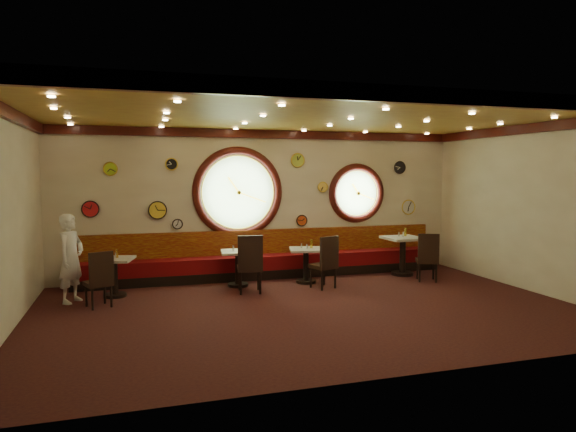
% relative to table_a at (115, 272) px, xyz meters
% --- Properties ---
extents(floor, '(9.00, 6.00, 0.00)m').
position_rel_table_a_xyz_m(floor, '(3.14, -1.86, -0.45)').
color(floor, black).
rests_on(floor, ground).
extents(ceiling, '(9.00, 6.00, 0.02)m').
position_rel_table_a_xyz_m(ceiling, '(3.14, -1.86, 2.75)').
color(ceiling, gold).
rests_on(ceiling, wall_back).
extents(wall_back, '(9.00, 0.02, 3.20)m').
position_rel_table_a_xyz_m(wall_back, '(3.14, 1.14, 1.15)').
color(wall_back, beige).
rests_on(wall_back, floor).
extents(wall_front, '(9.00, 0.02, 3.20)m').
position_rel_table_a_xyz_m(wall_front, '(3.14, -4.86, 1.15)').
color(wall_front, beige).
rests_on(wall_front, floor).
extents(wall_left, '(0.02, 6.00, 3.20)m').
position_rel_table_a_xyz_m(wall_left, '(-1.36, -1.86, 1.15)').
color(wall_left, beige).
rests_on(wall_left, floor).
extents(wall_right, '(0.02, 6.00, 3.20)m').
position_rel_table_a_xyz_m(wall_right, '(7.64, -1.86, 1.15)').
color(wall_right, beige).
rests_on(wall_right, floor).
extents(molding_back, '(9.00, 0.10, 0.18)m').
position_rel_table_a_xyz_m(molding_back, '(3.14, 1.09, 2.66)').
color(molding_back, '#380D0A').
rests_on(molding_back, wall_back).
extents(molding_front, '(9.00, 0.10, 0.18)m').
position_rel_table_a_xyz_m(molding_front, '(3.14, -4.81, 2.66)').
color(molding_front, '#380D0A').
rests_on(molding_front, wall_back).
extents(molding_left, '(0.10, 6.00, 0.18)m').
position_rel_table_a_xyz_m(molding_left, '(-1.31, -1.86, 2.66)').
color(molding_left, '#380D0A').
rests_on(molding_left, wall_back).
extents(molding_right, '(0.10, 6.00, 0.18)m').
position_rel_table_a_xyz_m(molding_right, '(7.59, -1.86, 2.66)').
color(molding_right, '#380D0A').
rests_on(molding_right, wall_back).
extents(banquette_base, '(8.00, 0.55, 0.20)m').
position_rel_table_a_xyz_m(banquette_base, '(3.14, 0.86, -0.35)').
color(banquette_base, black).
rests_on(banquette_base, floor).
extents(banquette_seat, '(8.00, 0.55, 0.30)m').
position_rel_table_a_xyz_m(banquette_seat, '(3.14, 0.86, -0.10)').
color(banquette_seat, '#5C070D').
rests_on(banquette_seat, banquette_base).
extents(banquette_back, '(8.00, 0.10, 0.55)m').
position_rel_table_a_xyz_m(banquette_back, '(3.14, 1.08, 0.30)').
color(banquette_back, '#660C08').
rests_on(banquette_back, wall_back).
extents(porthole_left_glass, '(1.66, 0.02, 1.66)m').
position_rel_table_a_xyz_m(porthole_left_glass, '(2.54, 1.14, 1.40)').
color(porthole_left_glass, '#8FBF73').
rests_on(porthole_left_glass, wall_back).
extents(porthole_left_frame, '(1.98, 0.18, 1.98)m').
position_rel_table_a_xyz_m(porthole_left_frame, '(2.54, 1.12, 1.40)').
color(porthole_left_frame, '#380D0A').
rests_on(porthole_left_frame, wall_back).
extents(porthole_left_ring, '(1.61, 0.03, 1.61)m').
position_rel_table_a_xyz_m(porthole_left_ring, '(2.54, 1.09, 1.40)').
color(porthole_left_ring, gold).
rests_on(porthole_left_ring, wall_back).
extents(porthole_right_glass, '(1.10, 0.02, 1.10)m').
position_rel_table_a_xyz_m(porthole_right_glass, '(5.34, 1.14, 1.35)').
color(porthole_right_glass, '#8FBF73').
rests_on(porthole_right_glass, wall_back).
extents(porthole_right_frame, '(1.38, 0.18, 1.38)m').
position_rel_table_a_xyz_m(porthole_right_frame, '(5.34, 1.12, 1.35)').
color(porthole_right_frame, '#380D0A').
rests_on(porthole_right_frame, wall_back).
extents(porthole_right_ring, '(1.09, 0.03, 1.09)m').
position_rel_table_a_xyz_m(porthole_right_ring, '(5.34, 1.09, 1.35)').
color(porthole_right_ring, gold).
rests_on(porthole_right_ring, wall_back).
extents(wall_clock_0, '(0.30, 0.03, 0.30)m').
position_rel_table_a_xyz_m(wall_clock_0, '(3.89, 1.10, 2.10)').
color(wall_clock_0, '#A9C33D').
rests_on(wall_clock_0, wall_back).
extents(wall_clock_1, '(0.34, 0.03, 0.34)m').
position_rel_table_a_xyz_m(wall_clock_1, '(6.69, 1.10, 1.00)').
color(wall_clock_1, silver).
rests_on(wall_clock_1, wall_back).
extents(wall_clock_2, '(0.22, 0.03, 0.22)m').
position_rel_table_a_xyz_m(wall_clock_2, '(4.49, 1.10, 1.50)').
color(wall_clock_2, '#E0BF4A').
rests_on(wall_clock_2, wall_back).
extents(wall_clock_3, '(0.24, 0.03, 0.24)m').
position_rel_table_a_xyz_m(wall_clock_3, '(1.14, 1.10, 2.00)').
color(wall_clock_3, black).
rests_on(wall_clock_3, wall_back).
extents(wall_clock_4, '(0.28, 0.03, 0.28)m').
position_rel_table_a_xyz_m(wall_clock_4, '(6.44, 1.10, 1.95)').
color(wall_clock_4, black).
rests_on(wall_clock_4, wall_back).
extents(wall_clock_5, '(0.32, 0.03, 0.32)m').
position_rel_table_a_xyz_m(wall_clock_5, '(-0.46, 1.10, 1.10)').
color(wall_clock_5, red).
rests_on(wall_clock_5, wall_back).
extents(wall_clock_6, '(0.26, 0.03, 0.26)m').
position_rel_table_a_xyz_m(wall_clock_6, '(-0.06, 1.10, 1.90)').
color(wall_clock_6, '#A6CC28').
rests_on(wall_clock_6, wall_back).
extents(wall_clock_7, '(0.24, 0.03, 0.24)m').
position_rel_table_a_xyz_m(wall_clock_7, '(3.99, 1.10, 0.75)').
color(wall_clock_7, '#E84C1B').
rests_on(wall_clock_7, wall_back).
extents(wall_clock_8, '(0.36, 0.03, 0.36)m').
position_rel_table_a_xyz_m(wall_clock_8, '(0.84, 1.10, 1.05)').
color(wall_clock_8, yellow).
rests_on(wall_clock_8, wall_back).
extents(wall_clock_9, '(0.20, 0.03, 0.20)m').
position_rel_table_a_xyz_m(wall_clock_9, '(1.24, 1.10, 0.75)').
color(wall_clock_9, silver).
rests_on(wall_clock_9, wall_back).
extents(table_a, '(0.79, 0.79, 0.72)m').
position_rel_table_a_xyz_m(table_a, '(0.00, 0.00, 0.00)').
color(table_a, black).
rests_on(table_a, floor).
extents(table_b, '(0.73, 0.73, 0.72)m').
position_rel_table_a_xyz_m(table_b, '(2.34, 0.19, 0.00)').
color(table_b, black).
rests_on(table_b, floor).
extents(table_c, '(0.79, 0.79, 0.72)m').
position_rel_table_a_xyz_m(table_c, '(3.75, 0.10, 0.00)').
color(table_c, black).
rests_on(table_c, floor).
extents(table_d, '(0.81, 0.81, 0.85)m').
position_rel_table_a_xyz_m(table_d, '(6.08, 0.24, 0.09)').
color(table_d, black).
rests_on(table_d, floor).
extents(chair_a, '(0.52, 0.52, 0.60)m').
position_rel_table_a_xyz_m(chair_a, '(-0.21, -0.77, 0.10)').
color(chair_a, black).
rests_on(chair_a, floor).
extents(chair_b, '(0.53, 0.53, 0.69)m').
position_rel_table_a_xyz_m(chair_b, '(2.43, -0.50, 0.18)').
color(chair_b, black).
rests_on(chair_b, floor).
extents(chair_c, '(0.56, 0.56, 0.64)m').
position_rel_table_a_xyz_m(chair_c, '(3.95, -0.54, 0.14)').
color(chair_c, black).
rests_on(chair_c, floor).
extents(chair_d, '(0.56, 0.56, 0.63)m').
position_rel_table_a_xyz_m(chair_d, '(6.21, -0.54, 0.13)').
color(chair_d, black).
rests_on(chair_d, floor).
extents(condiment_a_salt, '(0.03, 0.03, 0.10)m').
position_rel_table_a_xyz_m(condiment_a_salt, '(-0.11, 0.10, 0.31)').
color(condiment_a_salt, silver).
rests_on(condiment_a_salt, table_a).
extents(condiment_b_salt, '(0.04, 0.04, 0.11)m').
position_rel_table_a_xyz_m(condiment_b_salt, '(2.25, 0.23, 0.32)').
color(condiment_b_salt, silver).
rests_on(condiment_b_salt, table_b).
extents(condiment_c_salt, '(0.04, 0.04, 0.10)m').
position_rel_table_a_xyz_m(condiment_c_salt, '(3.67, 0.17, 0.32)').
color(condiment_c_salt, '#BCBCC1').
rests_on(condiment_c_salt, table_c).
extents(condiment_d_salt, '(0.03, 0.03, 0.10)m').
position_rel_table_a_xyz_m(condiment_d_salt, '(6.03, 0.35, 0.45)').
color(condiment_d_salt, silver).
rests_on(condiment_d_salt, table_d).
extents(condiment_a_pepper, '(0.03, 0.03, 0.09)m').
position_rel_table_a_xyz_m(condiment_a_pepper, '(0.03, 0.02, 0.31)').
color(condiment_a_pepper, silver).
rests_on(condiment_a_pepper, table_a).
extents(condiment_b_pepper, '(0.04, 0.04, 0.11)m').
position_rel_table_a_xyz_m(condiment_b_pepper, '(2.36, 0.20, 0.32)').
color(condiment_b_pepper, silver).
rests_on(condiment_b_pepper, table_b).
extents(condiment_c_pepper, '(0.03, 0.03, 0.10)m').
position_rel_table_a_xyz_m(condiment_c_pepper, '(3.76, 0.07, 0.31)').
color(condiment_c_pepper, '#BABABE').
rests_on(condiment_c_pepper, table_c).
extents(condiment_d_pepper, '(0.04, 0.04, 0.11)m').
position_rel_table_a_xyz_m(condiment_d_pepper, '(6.09, 0.27, 0.46)').
color(condiment_d_pepper, silver).
rests_on(condiment_d_pepper, table_d).
extents(condiment_a_bottle, '(0.05, 0.05, 0.16)m').
position_rel_table_a_xyz_m(condiment_a_bottle, '(0.05, 0.02, 0.34)').
color(condiment_a_bottle, gold).
rests_on(condiment_a_bottle, table_a).
extents(condiment_b_bottle, '(0.04, 0.04, 0.14)m').
position_rel_table_a_xyz_m(condiment_b_bottle, '(2.47, 0.24, 0.34)').
color(condiment_b_bottle, orange).
rests_on(condiment_b_bottle, table_b).
extents(condiment_c_bottle, '(0.06, 0.06, 0.18)m').
position_rel_table_a_xyz_m(condiment_c_bottle, '(3.88, 0.13, 0.36)').
color(condiment_c_bottle, yellow).
rests_on(condiment_c_bottle, table_c).
extents(condiment_d_bottle, '(0.06, 0.06, 0.18)m').
position_rel_table_a_xyz_m(condiment_d_bottle, '(6.21, 0.38, 0.49)').
color(condiment_d_bottle, gold).
rests_on(condiment_d_bottle, table_d).
extents(waiter, '(0.61, 0.68, 1.56)m').
position_rel_table_a_xyz_m(waiter, '(-0.70, -0.22, 0.33)').
color(waiter, white).
rests_on(waiter, floor).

